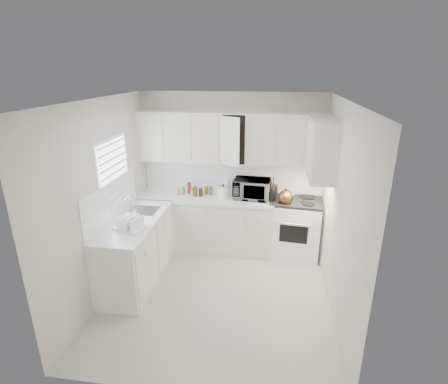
% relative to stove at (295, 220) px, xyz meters
% --- Properties ---
extents(floor, '(3.20, 3.20, 0.00)m').
position_rel_stove_xyz_m(floor, '(-1.08, -1.30, -0.62)').
color(floor, '#B9B3AA').
rests_on(floor, ground).
extents(ceiling, '(3.20, 3.20, 0.00)m').
position_rel_stove_xyz_m(ceiling, '(-1.08, -1.30, 1.98)').
color(ceiling, white).
rests_on(ceiling, ground).
extents(wall_back, '(3.00, 0.00, 3.00)m').
position_rel_stove_xyz_m(wall_back, '(-1.08, 0.30, 0.68)').
color(wall_back, beige).
rests_on(wall_back, ground).
extents(wall_front, '(3.00, 0.00, 3.00)m').
position_rel_stove_xyz_m(wall_front, '(-1.08, -2.90, 0.68)').
color(wall_front, beige).
rests_on(wall_front, ground).
extents(wall_left, '(0.00, 3.20, 3.20)m').
position_rel_stove_xyz_m(wall_left, '(-2.58, -1.30, 0.68)').
color(wall_left, beige).
rests_on(wall_left, ground).
extents(wall_right, '(0.00, 3.20, 3.20)m').
position_rel_stove_xyz_m(wall_right, '(0.42, -1.30, 0.68)').
color(wall_right, beige).
rests_on(wall_right, ground).
extents(window_blinds, '(0.06, 0.96, 1.06)m').
position_rel_stove_xyz_m(window_blinds, '(-2.56, -0.95, 0.93)').
color(window_blinds, white).
rests_on(window_blinds, wall_left).
extents(lower_cabinets_back, '(2.22, 0.60, 0.90)m').
position_rel_stove_xyz_m(lower_cabinets_back, '(-1.47, -0.00, -0.17)').
color(lower_cabinets_back, beige).
rests_on(lower_cabinets_back, floor).
extents(lower_cabinets_left, '(0.60, 1.60, 0.90)m').
position_rel_stove_xyz_m(lower_cabinets_left, '(-2.28, -1.10, -0.17)').
color(lower_cabinets_left, beige).
rests_on(lower_cabinets_left, floor).
extents(countertop_back, '(2.24, 0.64, 0.05)m').
position_rel_stove_xyz_m(countertop_back, '(-1.47, -0.01, 0.31)').
color(countertop_back, silver).
rests_on(countertop_back, lower_cabinets_back).
extents(countertop_left, '(0.64, 1.62, 0.05)m').
position_rel_stove_xyz_m(countertop_left, '(-2.27, -1.10, 0.31)').
color(countertop_left, silver).
rests_on(countertop_left, lower_cabinets_left).
extents(backsplash_back, '(2.98, 0.02, 0.55)m').
position_rel_stove_xyz_m(backsplash_back, '(-1.08, 0.29, 0.61)').
color(backsplash_back, silver).
rests_on(backsplash_back, wall_back).
extents(backsplash_left, '(0.02, 1.60, 0.55)m').
position_rel_stove_xyz_m(backsplash_left, '(-2.57, -1.10, 0.61)').
color(backsplash_left, silver).
rests_on(backsplash_left, wall_left).
extents(upper_cabinets_back, '(3.00, 0.33, 0.80)m').
position_rel_stove_xyz_m(upper_cabinets_back, '(-1.08, 0.13, 0.88)').
color(upper_cabinets_back, beige).
rests_on(upper_cabinets_back, wall_back).
extents(upper_cabinets_right, '(0.33, 0.90, 0.80)m').
position_rel_stove_xyz_m(upper_cabinets_right, '(0.25, -0.48, 0.88)').
color(upper_cabinets_right, beige).
rests_on(upper_cabinets_right, wall_right).
extents(sink, '(0.42, 0.38, 0.30)m').
position_rel_stove_xyz_m(sink, '(-2.27, -0.75, 0.45)').
color(sink, gray).
rests_on(sink, countertop_left).
extents(stove, '(0.86, 0.73, 1.23)m').
position_rel_stove_xyz_m(stove, '(0.00, 0.00, 0.00)').
color(stove, white).
rests_on(stove, floor).
extents(tea_kettle, '(0.29, 0.24, 0.27)m').
position_rel_stove_xyz_m(tea_kettle, '(-0.18, -0.16, 0.46)').
color(tea_kettle, brown).
rests_on(tea_kettle, stove).
extents(frying_pan, '(0.43, 0.53, 0.04)m').
position_rel_stove_xyz_m(frying_pan, '(0.18, 0.16, 0.35)').
color(frying_pan, black).
rests_on(frying_pan, stove).
extents(microwave, '(0.59, 0.35, 0.39)m').
position_rel_stove_xyz_m(microwave, '(-0.72, 0.01, 0.53)').
color(microwave, gray).
rests_on(microwave, countertop_back).
extents(rice_cooker, '(0.22, 0.22, 0.22)m').
position_rel_stove_xyz_m(rice_cooker, '(-1.18, -0.00, 0.44)').
color(rice_cooker, white).
rests_on(rice_cooker, countertop_back).
extents(paper_towel, '(0.12, 0.12, 0.27)m').
position_rel_stove_xyz_m(paper_towel, '(-1.15, 0.13, 0.47)').
color(paper_towel, white).
rests_on(paper_towel, countertop_back).
extents(utensil_crock, '(0.16, 0.16, 0.40)m').
position_rel_stove_xyz_m(utensil_crock, '(-0.40, -0.07, 0.54)').
color(utensil_crock, black).
rests_on(utensil_crock, countertop_back).
extents(dish_rack, '(0.45, 0.40, 0.21)m').
position_rel_stove_xyz_m(dish_rack, '(-2.21, -1.38, 0.44)').
color(dish_rack, white).
rests_on(dish_rack, countertop_left).
extents(spice_left_0, '(0.06, 0.06, 0.13)m').
position_rel_stove_xyz_m(spice_left_0, '(-1.93, 0.12, 0.40)').
color(spice_left_0, olive).
rests_on(spice_left_0, countertop_back).
extents(spice_left_1, '(0.06, 0.06, 0.13)m').
position_rel_stove_xyz_m(spice_left_1, '(-1.86, 0.03, 0.40)').
color(spice_left_1, '#297A28').
rests_on(spice_left_1, countertop_back).
extents(spice_left_2, '(0.06, 0.06, 0.13)m').
position_rel_stove_xyz_m(spice_left_2, '(-1.78, 0.12, 0.40)').
color(spice_left_2, red).
rests_on(spice_left_2, countertop_back).
extents(spice_left_3, '(0.06, 0.06, 0.13)m').
position_rel_stove_xyz_m(spice_left_3, '(-1.71, 0.03, 0.40)').
color(spice_left_3, gold).
rests_on(spice_left_3, countertop_back).
extents(spice_left_4, '(0.06, 0.06, 0.13)m').
position_rel_stove_xyz_m(spice_left_4, '(-1.63, 0.12, 0.40)').
color(spice_left_4, '#503916').
rests_on(spice_left_4, countertop_back).
extents(spice_left_5, '(0.06, 0.06, 0.13)m').
position_rel_stove_xyz_m(spice_left_5, '(-1.56, 0.03, 0.40)').
color(spice_left_5, black).
rests_on(spice_left_5, countertop_back).
extents(spice_left_6, '(0.06, 0.06, 0.13)m').
position_rel_stove_xyz_m(spice_left_6, '(-1.48, 0.12, 0.40)').
color(spice_left_6, olive).
rests_on(spice_left_6, countertop_back).
extents(spice_left_7, '(0.06, 0.06, 0.13)m').
position_rel_stove_xyz_m(spice_left_7, '(-1.41, 0.03, 0.40)').
color(spice_left_7, '#297A28').
rests_on(spice_left_7, countertop_back).
extents(sauce_right_0, '(0.06, 0.06, 0.19)m').
position_rel_stove_xyz_m(sauce_right_0, '(-0.50, 0.16, 0.43)').
color(sauce_right_0, red).
rests_on(sauce_right_0, countertop_back).
extents(sauce_right_1, '(0.06, 0.06, 0.19)m').
position_rel_stove_xyz_m(sauce_right_1, '(-0.45, 0.10, 0.43)').
color(sauce_right_1, gold).
rests_on(sauce_right_1, countertop_back).
extents(sauce_right_2, '(0.06, 0.06, 0.19)m').
position_rel_stove_xyz_m(sauce_right_2, '(-0.39, 0.16, 0.43)').
color(sauce_right_2, '#503916').
rests_on(sauce_right_2, countertop_back).
extents(sauce_right_3, '(0.06, 0.06, 0.19)m').
position_rel_stove_xyz_m(sauce_right_3, '(-0.34, 0.10, 0.43)').
color(sauce_right_3, black).
rests_on(sauce_right_3, countertop_back).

